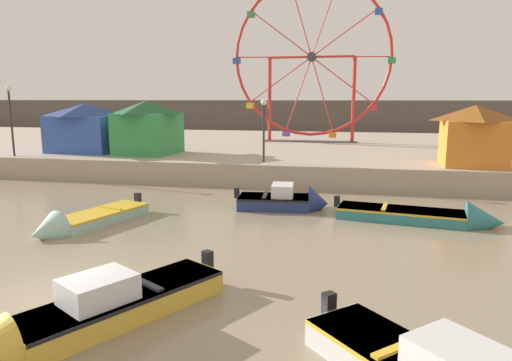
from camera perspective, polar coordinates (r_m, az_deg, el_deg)
ground_plane at (r=12.11m, az=-24.93°, el=-13.42°), size 240.00×240.00×0.00m
quay_promenade at (r=36.53m, az=0.83°, el=3.84°), size 110.00×25.13×1.23m
distant_town_skyline at (r=58.05m, az=5.00°, el=7.73°), size 140.00×3.00×4.40m
motorboat_teal_painted at (r=18.60m, az=21.17°, el=-4.24°), size 6.22×2.34×1.42m
motorboat_seafoam at (r=17.91m, az=-20.98°, el=-4.82°), size 2.69×5.08×1.29m
motorboat_navy_blue at (r=19.62m, az=4.24°, el=-2.54°), size 4.06×1.93×1.55m
motorboat_mustard_yellow at (r=10.21m, az=-20.79°, el=-15.47°), size 4.09×5.71×1.43m
ferris_wheel_red_frame at (r=36.89m, az=6.93°, el=14.68°), size 12.50×1.20×12.66m
carnival_booth_blue_tent at (r=31.76m, az=-20.34°, el=6.29°), size 4.78×3.90×3.10m
carnival_booth_orange_canopy at (r=25.92m, az=25.46°, el=5.19°), size 3.34×3.20×3.09m
carnival_booth_green_kiosk at (r=29.42m, az=-13.30°, el=6.59°), size 3.90×4.19×3.30m
promenade_lamp_near at (r=31.06m, az=-28.23°, el=7.62°), size 0.32×0.32×4.13m
promenade_lamp_far at (r=24.71m, az=0.97°, el=7.46°), size 0.32×0.32×3.38m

